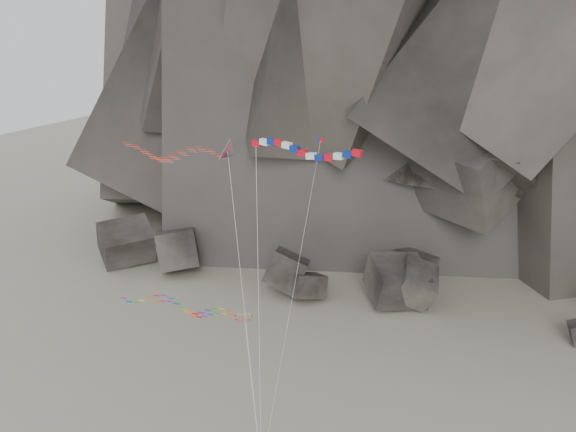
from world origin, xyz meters
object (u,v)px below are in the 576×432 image
at_px(delta_kite, 169,151).
at_px(parafoil_kite, 177,305).
at_px(banner_kite, 303,152).
at_px(pennant_kite, 304,230).

distance_m(delta_kite, parafoil_kite, 14.27).
bearing_deg(banner_kite, delta_kite, -176.22).
distance_m(parafoil_kite, pennant_kite, 15.68).
bearing_deg(pennant_kite, delta_kite, -171.23).
bearing_deg(parafoil_kite, delta_kite, -80.68).
distance_m(banner_kite, pennant_kite, 6.41).
relative_size(parafoil_kite, pennant_kite, 0.72).
bearing_deg(banner_kite, parafoil_kite, 178.60).
bearing_deg(delta_kite, pennant_kite, 11.31).
xyz_separation_m(delta_kite, banner_kite, (12.32, -0.49, 1.25)).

